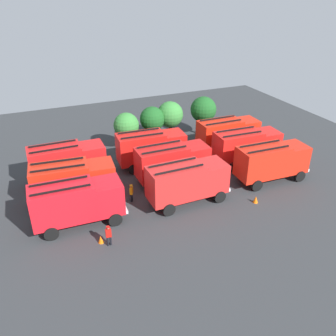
{
  "coord_description": "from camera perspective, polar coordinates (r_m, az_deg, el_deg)",
  "views": [
    {
      "loc": [
        -11.74,
        -27.68,
        17.3
      ],
      "look_at": [
        0.0,
        0.0,
        1.4
      ],
      "focal_mm": 37.82,
      "sensor_mm": 36.0,
      "label": 1
    }
  ],
  "objects": [
    {
      "name": "ground_plane",
      "position": [
        34.69,
        0.0,
        -2.04
      ],
      "size": [
        55.07,
        55.07,
        0.0
      ],
      "primitive_type": "plane",
      "color": "#2D3033"
    },
    {
      "name": "fire_truck_6",
      "position": [
        35.12,
        -15.94,
        1.17
      ],
      "size": [
        7.21,
        2.78,
        3.88
      ],
      "rotation": [
        0.0,
        0.0,
        -0.0
      ],
      "color": "red",
      "rests_on": "ground"
    },
    {
      "name": "fire_truck_0",
      "position": [
        28.5,
        -14.49,
        -5.24
      ],
      "size": [
        7.27,
        2.93,
        3.88
      ],
      "rotation": [
        0.0,
        0.0,
        -0.03
      ],
      "color": "red",
      "rests_on": "ground"
    },
    {
      "name": "firefighter_1",
      "position": [
        26.58,
        -9.55,
        -10.57
      ],
      "size": [
        0.44,
        0.28,
        1.69
      ],
      "rotation": [
        0.0,
        0.0,
        1.49
      ],
      "color": "black",
      "rests_on": "ground"
    },
    {
      "name": "traffic_cone_1",
      "position": [
        27.31,
        -10.78,
        -11.22
      ],
      "size": [
        0.42,
        0.42,
        0.6
      ],
      "primitive_type": "cone",
      "color": "#F2600C",
      "rests_on": "ground"
    },
    {
      "name": "traffic_cone_0",
      "position": [
        32.15,
        13.94,
        -4.94
      ],
      "size": [
        0.44,
        0.44,
        0.63
      ],
      "primitive_type": "cone",
      "color": "#F2600C",
      "rests_on": "ground"
    },
    {
      "name": "fire_truck_5",
      "position": [
        37.9,
        12.53,
        3.62
      ],
      "size": [
        7.3,
        3.02,
        3.88
      ],
      "rotation": [
        0.0,
        0.0,
        -0.05
      ],
      "color": "red",
      "rests_on": "ground"
    },
    {
      "name": "fire_truck_1",
      "position": [
        30.39,
        3.09,
        -2.07
      ],
      "size": [
        7.24,
        2.85,
        3.88
      ],
      "rotation": [
        0.0,
        0.0,
        0.02
      ],
      "color": "red",
      "rests_on": "ground"
    },
    {
      "name": "firefighter_0",
      "position": [
        45.88,
        11.46,
        6.49
      ],
      "size": [
        0.36,
        0.47,
        1.78
      ],
      "rotation": [
        0.0,
        0.0,
        0.32
      ],
      "color": "black",
      "rests_on": "ground"
    },
    {
      "name": "firefighter_2",
      "position": [
        38.23,
        4.23,
        2.58
      ],
      "size": [
        0.46,
        0.47,
        1.79
      ],
      "rotation": [
        0.0,
        0.0,
        3.89
      ],
      "color": "black",
      "rests_on": "ground"
    },
    {
      "name": "fire_truck_4",
      "position": [
        33.65,
        0.66,
        1.11
      ],
      "size": [
        7.21,
        2.77,
        3.88
      ],
      "rotation": [
        0.0,
        0.0,
        -0.0
      ],
      "color": "red",
      "rests_on": "ground"
    },
    {
      "name": "fire_truck_3",
      "position": [
        31.54,
        -15.06,
        -1.88
      ],
      "size": [
        7.39,
        3.29,
        3.88
      ],
      "rotation": [
        0.0,
        0.0,
        -0.09
      ],
      "color": "red",
      "rests_on": "ground"
    },
    {
      "name": "tree_1",
      "position": [
        41.7,
        -2.55,
        7.86
      ],
      "size": [
        2.92,
        2.92,
        4.53
      ],
      "color": "brown",
      "rests_on": "ground"
    },
    {
      "name": "fire_truck_8",
      "position": [
        40.67,
        9.61,
        5.6
      ],
      "size": [
        7.22,
        2.8,
        3.88
      ],
      "rotation": [
        0.0,
        0.0,
        -0.01
      ],
      "color": "red",
      "rests_on": "ground"
    },
    {
      "name": "fire_truck_2",
      "position": [
        35.17,
        16.36,
        1.15
      ],
      "size": [
        7.27,
        2.94,
        3.88
      ],
      "rotation": [
        0.0,
        0.0,
        -0.03
      ],
      "color": "red",
      "rests_on": "ground"
    },
    {
      "name": "tree_2",
      "position": [
        42.61,
        0.34,
        8.6
      ],
      "size": [
        3.1,
        3.1,
        4.81
      ],
      "color": "brown",
      "rests_on": "ground"
    },
    {
      "name": "fire_truck_7",
      "position": [
        36.63,
        -2.78,
        3.41
      ],
      "size": [
        7.32,
        3.07,
        3.88
      ],
      "rotation": [
        0.0,
        0.0,
        -0.05
      ],
      "color": "red",
      "rests_on": "ground"
    },
    {
      "name": "tree_3",
      "position": [
        44.3,
        5.72,
        9.34
      ],
      "size": [
        3.19,
        3.19,
        4.94
      ],
      "color": "brown",
      "rests_on": "ground"
    },
    {
      "name": "tree_0",
      "position": [
        40.22,
        -6.74,
        6.81
      ],
      "size": [
        2.86,
        2.86,
        4.43
      ],
      "color": "brown",
      "rests_on": "ground"
    },
    {
      "name": "firefighter_3",
      "position": [
        31.29,
        -5.92,
        -3.9
      ],
      "size": [
        0.42,
        0.48,
        1.62
      ],
      "rotation": [
        0.0,
        0.0,
        2.62
      ],
      "color": "black",
      "rests_on": "ground"
    }
  ]
}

